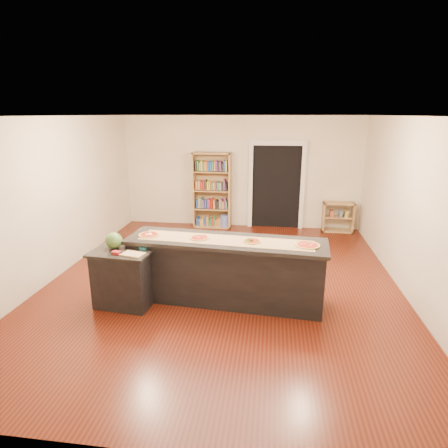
# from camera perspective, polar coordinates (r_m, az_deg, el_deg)

# --- Properties ---
(room) EXTENTS (6.00, 7.00, 2.80)m
(room) POSITION_cam_1_polar(r_m,az_deg,el_deg) (6.18, -0.24, 3.04)
(room) COLOR #EDE4C8
(room) RESTS_ON ground
(doorway) EXTENTS (1.40, 0.09, 2.21)m
(doorway) POSITION_cam_1_polar(r_m,az_deg,el_deg) (9.56, 7.99, 6.47)
(doorway) COLOR black
(doorway) RESTS_ON room
(kitchen_island) EXTENTS (3.04, 0.82, 1.00)m
(kitchen_island) POSITION_cam_1_polar(r_m,az_deg,el_deg) (5.84, 0.24, -7.03)
(kitchen_island) COLOR black
(kitchen_island) RESTS_ON ground
(side_counter) EXTENTS (0.89, 0.65, 0.88)m
(side_counter) POSITION_cam_1_polar(r_m,az_deg,el_deg) (5.94, -14.95, -7.85)
(side_counter) COLOR black
(side_counter) RESTS_ON ground
(bookshelf) EXTENTS (0.96, 0.34, 1.92)m
(bookshelf) POSITION_cam_1_polar(r_m,az_deg,el_deg) (9.54, -1.85, 5.12)
(bookshelf) COLOR tan
(bookshelf) RESTS_ON ground
(low_shelf) EXTENTS (0.74, 0.32, 0.74)m
(low_shelf) POSITION_cam_1_polar(r_m,az_deg,el_deg) (9.70, 16.95, 1.04)
(low_shelf) COLOR tan
(low_shelf) RESTS_ON ground
(waste_bin) EXTENTS (0.23, 0.23, 0.33)m
(waste_bin) POSITION_cam_1_polar(r_m,az_deg,el_deg) (9.63, 0.11, 0.39)
(waste_bin) COLOR #5870C5
(waste_bin) RESTS_ON ground
(kraft_paper) EXTENTS (2.67, 0.69, 0.00)m
(kraft_paper) POSITION_cam_1_polar(r_m,az_deg,el_deg) (5.64, 0.20, -2.46)
(kraft_paper) COLOR tan
(kraft_paper) RESTS_ON kitchen_island
(watermelon) EXTENTS (0.25, 0.25, 0.25)m
(watermelon) POSITION_cam_1_polar(r_m,az_deg,el_deg) (5.85, -16.44, -2.43)
(watermelon) COLOR #144214
(watermelon) RESTS_ON side_counter
(cutting_board) EXTENTS (0.35, 0.27, 0.02)m
(cutting_board) POSITION_cam_1_polar(r_m,az_deg,el_deg) (5.55, -13.73, -4.50)
(cutting_board) COLOR tan
(cutting_board) RESTS_ON side_counter
(package_red) EXTENTS (0.14, 0.12, 0.04)m
(package_red) POSITION_cam_1_polar(r_m,az_deg,el_deg) (5.63, -16.08, -4.23)
(package_red) COLOR maroon
(package_red) RESTS_ON side_counter
(package_teal) EXTENTS (0.13, 0.13, 0.05)m
(package_teal) POSITION_cam_1_polar(r_m,az_deg,el_deg) (5.73, -12.20, -3.55)
(package_teal) COLOR #195966
(package_teal) RESTS_ON side_counter
(pizza_a) EXTENTS (0.33, 0.33, 0.02)m
(pizza_a) POSITION_cam_1_polar(r_m,az_deg,el_deg) (5.97, -11.32, -1.60)
(pizza_a) COLOR #B69446
(pizza_a) RESTS_ON kitchen_island
(pizza_b) EXTENTS (0.31, 0.31, 0.02)m
(pizza_b) POSITION_cam_1_polar(r_m,az_deg,el_deg) (5.73, -3.78, -2.09)
(pizza_b) COLOR #B69446
(pizza_b) RESTS_ON kitchen_island
(pizza_c) EXTENTS (0.29, 0.29, 0.02)m
(pizza_c) POSITION_cam_1_polar(r_m,az_deg,el_deg) (5.58, 4.28, -2.62)
(pizza_c) COLOR #B69446
(pizza_c) RESTS_ON kitchen_island
(pizza_d) EXTENTS (0.35, 0.35, 0.02)m
(pizza_d) POSITION_cam_1_polar(r_m,az_deg,el_deg) (5.53, 12.61, -3.14)
(pizza_d) COLOR #B69446
(pizza_d) RESTS_ON kitchen_island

